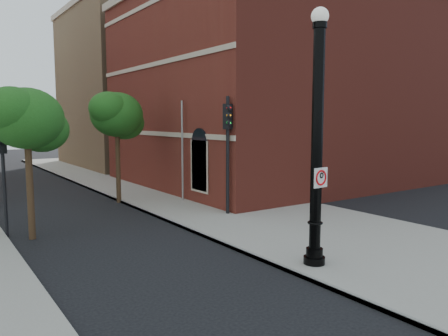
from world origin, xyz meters
TOP-DOWN VIEW (x-y plane):
  - ground at (0.00, 0.00)m, footprint 120.00×120.00m
  - sidewalk_right at (6.00, 10.00)m, footprint 8.00×60.00m
  - curb_edge at (2.05, 10.00)m, footprint 0.10×60.00m
  - brick_wall_building at (16.00, 14.00)m, footprint 22.30×16.30m
  - bg_building_tan_b at (16.00, 30.00)m, footprint 22.00×14.00m
  - lamppost at (2.94, -0.75)m, footprint 0.63×0.63m
  - no_parking_sign at (2.93, -0.94)m, footprint 0.57×0.09m
  - traffic_signal_left at (-3.95, 8.07)m, footprint 0.29×0.36m
  - traffic_signal_right at (4.79, 6.32)m, footprint 0.42×0.47m
  - utility_pole at (4.72, 10.31)m, footprint 0.11×0.11m
  - street_tree_a at (-3.19, 7.29)m, footprint 3.02×2.73m
  - street_tree_c at (1.99, 12.24)m, footprint 3.17×2.86m

SIDE VIEW (x-z plane):
  - ground at x=0.00m, z-range 0.00..0.00m
  - sidewalk_right at x=6.00m, z-range 0.00..0.12m
  - curb_edge at x=2.05m, z-range 0.00..0.14m
  - utility_pole at x=4.72m, z-range 0.00..5.29m
  - no_parking_sign at x=2.93m, z-range 2.40..2.97m
  - traffic_signal_left at x=-3.95m, z-range 0.74..4.98m
  - lamppost at x=2.94m, z-range -0.28..7.11m
  - traffic_signal_right at x=4.79m, z-range 0.93..6.26m
  - street_tree_a at x=-3.19m, z-range 1.57..7.02m
  - street_tree_c at x=1.99m, z-range 1.65..7.36m
  - brick_wall_building at x=16.00m, z-range 0.01..12.51m
  - bg_building_tan_b at x=16.00m, z-range 0.00..14.00m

